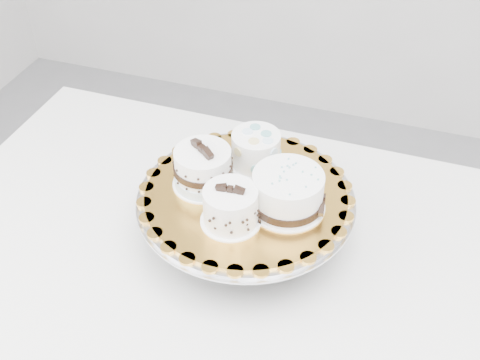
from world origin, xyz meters
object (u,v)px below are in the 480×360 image
(cake_board, at_px, (246,194))
(cake_dots, at_px, (256,149))
(cake_ribbon, at_px, (288,193))
(cake_stand, at_px, (246,209))
(cake_banded, at_px, (203,169))
(cake_swirl, at_px, (231,207))
(table, at_px, (236,285))

(cake_board, xyz_separation_m, cake_dots, (-0.01, 0.08, 0.04))
(cake_dots, xyz_separation_m, cake_ribbon, (0.09, -0.09, -0.00))
(cake_dots, bearing_deg, cake_ribbon, -58.07)
(cake_stand, relative_size, cake_banded, 2.79)
(cake_stand, height_order, cake_swirl, cake_swirl)
(table, distance_m, cake_banded, 0.24)
(cake_board, distance_m, cake_ribbon, 0.09)
(table, relative_size, cake_stand, 3.15)
(table, height_order, cake_ribbon, cake_ribbon)
(cake_board, height_order, cake_ribbon, cake_ribbon)
(cake_swirl, xyz_separation_m, cake_banded, (-0.08, 0.07, 0.00))
(cake_board, relative_size, cake_ribbon, 2.53)
(table, distance_m, cake_ribbon, 0.24)
(cake_stand, height_order, cake_board, cake_board)
(cake_ribbon, bearing_deg, cake_stand, 164.49)
(cake_board, relative_size, cake_dots, 3.21)
(table, height_order, cake_stand, cake_stand)
(cake_board, bearing_deg, cake_stand, 116.57)
(cake_swirl, distance_m, cake_dots, 0.16)
(cake_ribbon, bearing_deg, cake_swirl, -149.22)
(cake_stand, distance_m, cake_banded, 0.11)
(table, relative_size, cake_swirl, 11.96)
(table, xyz_separation_m, cake_ribbon, (0.08, 0.04, 0.22))
(cake_board, bearing_deg, table, -90.82)
(cake_stand, bearing_deg, cake_banded, -179.85)
(cake_board, height_order, cake_swirl, cake_swirl)
(cake_ribbon, bearing_deg, cake_banded, 168.20)
(cake_swirl, bearing_deg, table, 81.50)
(cake_dots, bearing_deg, cake_swirl, -98.25)
(cake_banded, relative_size, cake_dots, 1.25)
(cake_swirl, relative_size, cake_ribbon, 0.72)
(cake_stand, bearing_deg, table, -90.82)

